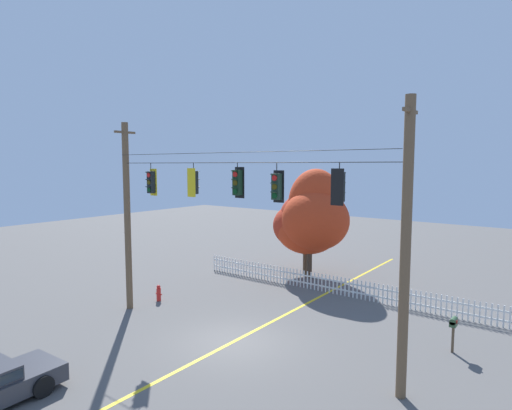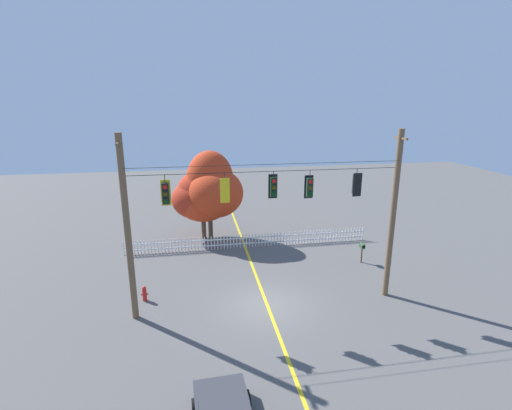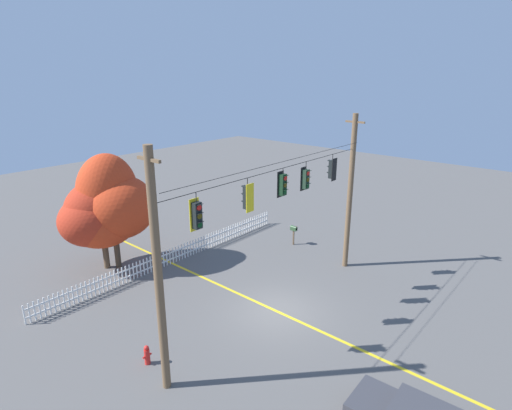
{
  "view_description": "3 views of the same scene",
  "coord_description": "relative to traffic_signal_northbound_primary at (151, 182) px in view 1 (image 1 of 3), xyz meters",
  "views": [
    {
      "loc": [
        10.16,
        -12.05,
        6.84
      ],
      "look_at": [
        0.42,
        0.91,
        5.28
      ],
      "focal_mm": 29.59,
      "sensor_mm": 36.0,
      "label": 1
    },
    {
      "loc": [
        -3.45,
        -16.62,
        10.06
      ],
      "look_at": [
        -0.37,
        1.2,
        5.0
      ],
      "focal_mm": 26.25,
      "sensor_mm": 36.0,
      "label": 2
    },
    {
      "loc": [
        -13.58,
        -10.41,
        10.82
      ],
      "look_at": [
        -0.12,
        1.21,
        5.09
      ],
      "focal_mm": 28.98,
      "sensor_mm": 36.0,
      "label": 3
    }
  ],
  "objects": [
    {
      "name": "traffic_signal_southbound_primary",
      "position": [
        4.91,
        -0.0,
        0.11
      ],
      "size": [
        0.43,
        0.38,
        1.32
      ],
      "color": "black"
    },
    {
      "name": "autumn_maple_mid",
      "position": [
        2.46,
        10.13,
        -2.44
      ],
      "size": [
        4.81,
        4.08,
        6.6
      ],
      "color": "#473828",
      "rests_on": "ground"
    },
    {
      "name": "white_picket_fence",
      "position": [
        4.98,
        7.89,
        -5.58
      ],
      "size": [
        17.15,
        0.06,
        0.97
      ],
      "color": "white",
      "rests_on": "ground"
    },
    {
      "name": "traffic_signal_northbound_secondary",
      "position": [
        2.63,
        -0.02,
        0.06
      ],
      "size": [
        0.43,
        0.38,
        1.36
      ],
      "color": "black"
    },
    {
      "name": "autumn_maple_near_fence",
      "position": [
        1.78,
        10.54,
        -2.75
      ],
      "size": [
        4.42,
        3.46,
        5.21
      ],
      "color": "brown",
      "rests_on": "ground"
    },
    {
      "name": "roadside_mailbox",
      "position": [
        11.67,
        4.1,
        -5.01
      ],
      "size": [
        0.25,
        0.44,
        1.31
      ],
      "color": "brown",
      "rests_on": "ground"
    },
    {
      "name": "traffic_signal_westbound_side",
      "position": [
        6.67,
        -0.0,
        0.02
      ],
      "size": [
        0.43,
        0.38,
        1.39
      ],
      "color": "black"
    },
    {
      "name": "traffic_signal_northbound_primary",
      "position": [
        0.0,
        0.0,
        0.0
      ],
      "size": [
        0.43,
        0.38,
        1.44
      ],
      "color": "black"
    },
    {
      "name": "ground",
      "position": [
        4.67,
        -0.01,
        -6.07
      ],
      "size": [
        80.0,
        80.0,
        0.0
      ],
      "primitive_type": "plane",
      "color": "#565451"
    },
    {
      "name": "lane_centerline_stripe",
      "position": [
        4.67,
        -0.01,
        -6.07
      ],
      "size": [
        0.16,
        36.0,
        0.01
      ],
      "primitive_type": "cube",
      "color": "gold",
      "rests_on": "ground"
    },
    {
      "name": "traffic_signal_eastbound_side",
      "position": [
        9.02,
        -0.02,
        0.08
      ],
      "size": [
        0.43,
        0.38,
        1.34
      ],
      "color": "black"
    },
    {
      "name": "fire_hydrant",
      "position": [
        -1.52,
        1.54,
        -5.67
      ],
      "size": [
        0.38,
        0.22,
        0.81
      ],
      "color": "red",
      "rests_on": "ground"
    },
    {
      "name": "signal_support_span",
      "position": [
        4.67,
        -0.01,
        -1.61
      ],
      "size": [
        13.2,
        1.1,
        8.78
      ],
      "color": "brown",
      "rests_on": "ground"
    }
  ]
}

